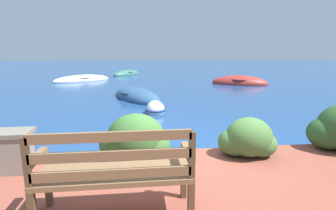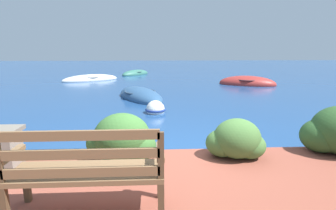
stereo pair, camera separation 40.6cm
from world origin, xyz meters
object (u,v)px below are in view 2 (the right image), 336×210
Objects in this scene: park_bench at (86,169)px; mooring_buoy at (155,110)px; rowboat_nearest at (140,97)px; rowboat_mid at (247,83)px; rowboat_far at (91,79)px; rowboat_outer at (135,74)px.

park_bench is 5.22m from mooring_buoy.
park_bench is 7.54m from rowboat_nearest.
rowboat_nearest is at bearing 103.32° from mooring_buoy.
rowboat_nearest is at bearing 56.82° from rowboat_mid.
rowboat_outer is at bearing 21.91° from rowboat_far.
mooring_buoy is at bearing 74.12° from rowboat_mid.
rowboat_mid reaches higher than rowboat_nearest.
mooring_buoy is at bearing 43.87° from rowboat_outer.
rowboat_mid is 0.91× the size of rowboat_far.
rowboat_far is 4.22m from rowboat_outer.
rowboat_far is (-8.72, 2.51, -0.02)m from rowboat_mid.
rowboat_nearest is 9.55m from rowboat_outer.
mooring_buoy is at bearing 167.00° from rowboat_nearest.
rowboat_far is (-3.28, 6.09, -0.01)m from rowboat_nearest.
park_bench is at bearing 152.61° from rowboat_nearest.
mooring_buoy is (1.38, -11.88, 0.04)m from rowboat_outer.
rowboat_nearest reaches higher than rowboat_outer.
park_bench reaches higher than rowboat_outer.
park_bench is 2.48× the size of mooring_buoy.
rowboat_far is 1.32× the size of rowboat_outer.
rowboat_nearest is 1.20× the size of rowboat_outer.
park_bench is 0.57× the size of rowboat_outer.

